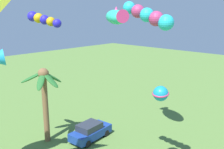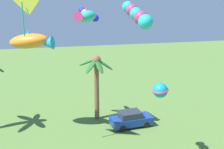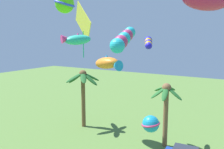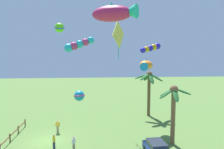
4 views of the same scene
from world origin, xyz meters
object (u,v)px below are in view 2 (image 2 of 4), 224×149
at_px(kite_tube_5, 137,15).
at_px(kite_fish_7, 86,16).
at_px(palm_tree_0, 96,74).
at_px(parked_car_0, 131,119).
at_px(kite_tube_6, 88,14).
at_px(kite_fish_1, 31,41).
at_px(kite_ball_0, 160,90).

xyz_separation_m(kite_tube_5, kite_fish_7, (-3.06, -0.46, -0.00)).
distance_m(palm_tree_0, parked_car_0, 5.44).
xyz_separation_m(parked_car_0, kite_fish_7, (-5.32, -7.89, 9.97)).
bearing_deg(palm_tree_0, kite_tube_6, -115.52).
relative_size(kite_fish_1, kite_tube_5, 1.39).
xyz_separation_m(palm_tree_0, kite_ball_0, (2.25, -9.81, 1.30)).
bearing_deg(kite_fish_1, parked_car_0, -5.98).
bearing_deg(kite_tube_6, kite_ball_0, -66.23).
relative_size(palm_tree_0, kite_tube_6, 2.67).
xyz_separation_m(kite_ball_0, kite_fish_1, (-7.98, 8.16, 2.31)).
relative_size(kite_ball_0, kite_fish_7, 0.64).
height_order(parked_car_0, kite_fish_7, kite_fish_7).
bearing_deg(kite_ball_0, kite_tube_5, -175.03).
bearing_deg(kite_fish_1, kite_ball_0, -45.66).
xyz_separation_m(palm_tree_0, parked_car_0, (2.78, -2.53, -3.93)).
relative_size(kite_tube_6, kite_fish_7, 1.24).
height_order(parked_car_0, kite_tube_6, kite_tube_6).
distance_m(kite_tube_5, kite_tube_6, 7.88).
xyz_separation_m(parked_car_0, kite_fish_1, (-8.51, 0.89, 7.55)).
relative_size(kite_ball_0, kite_tube_6, 0.51).
relative_size(kite_fish_1, kite_tube_6, 1.66).
xyz_separation_m(parked_car_0, kite_ball_0, (-0.53, -7.27, 5.23)).
bearing_deg(kite_ball_0, kite_fish_7, -172.70).
relative_size(palm_tree_0, kite_ball_0, 5.19).
bearing_deg(kite_tube_5, palm_tree_0, 93.00).
relative_size(kite_fish_1, kite_fish_7, 2.06).
relative_size(parked_car_0, kite_tube_6, 1.65).
height_order(kite_tube_5, kite_tube_6, kite_tube_5).
bearing_deg(kite_tube_6, kite_tube_5, -78.30).
bearing_deg(parked_car_0, kite_tube_5, -106.93).
height_order(kite_ball_0, kite_tube_6, kite_tube_6).
bearing_deg(kite_fish_7, kite_fish_1, 109.92).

